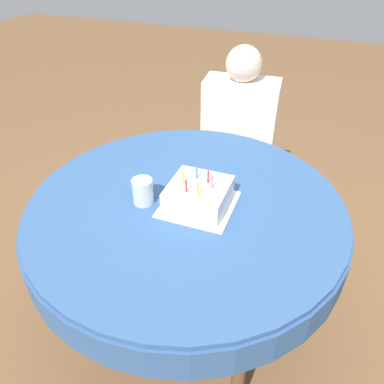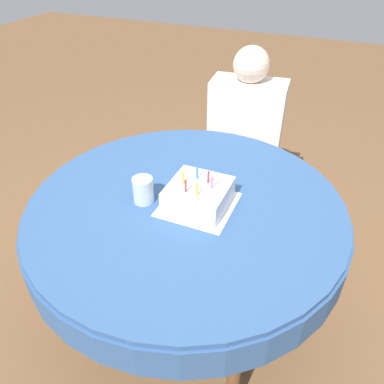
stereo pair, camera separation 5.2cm
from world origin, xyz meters
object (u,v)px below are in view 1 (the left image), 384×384
Objects in this scene: chair at (239,145)px; person at (239,124)px; birthday_cake at (198,195)px; drinking_glass at (143,191)px.

chair is 0.80× the size of person.
chair reaches higher than birthday_cake.
person is 0.97m from drinking_glass.
person reaches higher than drinking_glass.
birthday_cake is 0.21m from drinking_glass.
birthday_cake is (0.08, -0.98, 0.30)m from chair.
chair is at bearing 94.66° from birthday_cake.
birthday_cake is 2.13× the size of drinking_glass.
birthday_cake is at bearing -91.11° from person.
chair is 0.21m from person.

